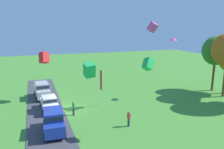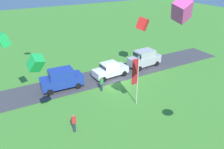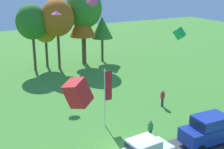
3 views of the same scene
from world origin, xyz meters
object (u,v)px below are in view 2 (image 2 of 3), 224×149
at_px(car_suv_by_flagpole, 62,78).
at_px(kite_box_mid_center, 36,63).
at_px(car_suv_near_entrance, 144,58).
at_px(flag_banner, 136,75).
at_px(kite_box_high_right, 142,24).
at_px(person_beside_suv, 74,123).
at_px(kite_box_low_drifter, 182,10).
at_px(car_sedan_far_end, 110,69).
at_px(person_on_lawn, 102,84).
at_px(kite_box_near_flag, 4,40).

bearing_deg(car_suv_by_flagpole, kite_box_mid_center, 66.48).
bearing_deg(car_suv_by_flagpole, car_suv_near_entrance, -177.35).
xyz_separation_m(car_suv_near_entrance, flag_banner, (6.38, 7.10, 1.97)).
bearing_deg(kite_box_high_right, kite_box_mid_center, 30.19).
relative_size(person_beside_suv, flag_banner, 0.33).
xyz_separation_m(car_suv_near_entrance, kite_box_low_drifter, (8.14, 13.40, 8.99)).
xyz_separation_m(car_sedan_far_end, flag_banner, (0.78, 6.54, 2.22)).
bearing_deg(car_sedan_far_end, kite_box_mid_center, 40.37).
distance_m(car_suv_by_flagpole, flag_banner, 8.70).
xyz_separation_m(person_on_lawn, kite_box_near_flag, (8.61, -0.12, 6.21)).
height_order(kite_box_low_drifter, kite_box_near_flag, kite_box_low_drifter).
xyz_separation_m(car_sedan_far_end, car_suv_by_flagpole, (6.14, -0.02, 0.25)).
bearing_deg(car_sedan_far_end, person_beside_suv, 45.20).
xyz_separation_m(flag_banner, kite_box_mid_center, (8.98, 1.75, 3.74)).
bearing_deg(person_beside_suv, car_suv_by_flagpole, -99.96).
relative_size(car_suv_near_entrance, flag_banner, 0.92).
bearing_deg(kite_box_high_right, car_suv_by_flagpole, -0.00).
relative_size(car_suv_near_entrance, car_suv_by_flagpole, 1.01).
bearing_deg(person_beside_suv, kite_box_near_flag, -54.23).
height_order(kite_box_near_flag, kite_box_high_right, kite_box_near_flag).
distance_m(car_sedan_far_end, person_on_lawn, 3.59).
height_order(car_suv_by_flagpole, kite_box_low_drifter, kite_box_low_drifter).
distance_m(car_suv_near_entrance, kite_box_near_flag, 17.93).
bearing_deg(kite_box_near_flag, car_suv_near_entrance, -169.69).
relative_size(car_suv_by_flagpole, kite_box_near_flag, 4.51).
xyz_separation_m(car_suv_by_flagpole, flag_banner, (-5.36, 6.56, 1.97)).
bearing_deg(flag_banner, kite_box_near_flag, -21.53).
bearing_deg(kite_box_near_flag, car_sedan_far_end, -167.44).
xyz_separation_m(person_on_lawn, kite_box_mid_center, (7.27, 5.70, 6.13)).
relative_size(kite_box_low_drifter, kite_box_high_right, 0.76).
bearing_deg(car_suv_by_flagpole, kite_box_low_drifter, 105.63).
xyz_separation_m(person_on_lawn, flag_banner, (-1.70, 3.95, 2.39)).
bearing_deg(person_beside_suv, flag_banner, -171.71).
distance_m(car_sedan_far_end, person_beside_suv, 10.59).
xyz_separation_m(car_suv_by_flagpole, person_beside_suv, (1.32, 7.53, -0.42)).
bearing_deg(car_suv_near_entrance, car_sedan_far_end, 5.76).
relative_size(car_suv_near_entrance, kite_box_low_drifter, 4.31).
height_order(person_on_lawn, flag_banner, flag_banner).
bearing_deg(kite_box_high_right, car_sedan_far_end, 0.27).
distance_m(car_suv_by_flagpole, kite_box_mid_center, 10.72).
distance_m(car_suv_near_entrance, person_on_lawn, 8.69).
xyz_separation_m(person_beside_suv, kite_box_low_drifter, (-4.92, 5.33, 9.41)).
height_order(car_suv_near_entrance, kite_box_high_right, kite_box_high_right).
xyz_separation_m(person_beside_suv, kite_box_near_flag, (3.63, -5.04, 6.21)).
xyz_separation_m(flag_banner, kite_box_low_drifter, (1.76, 6.30, 7.02)).
bearing_deg(kite_box_mid_center, person_on_lawn, -141.89).
xyz_separation_m(kite_box_low_drifter, kite_box_mid_center, (7.22, -4.55, -3.28)).
relative_size(flag_banner, kite_box_mid_center, 5.22).
bearing_deg(flag_banner, kite_box_low_drifter, 74.42).
distance_m(car_sedan_far_end, flag_banner, 6.95).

